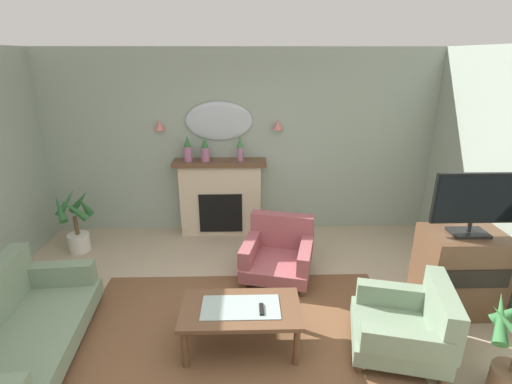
{
  "coord_description": "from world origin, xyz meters",
  "views": [
    {
      "loc": [
        0.09,
        -2.64,
        2.61
      ],
      "look_at": [
        0.2,
        1.64,
        1.04
      ],
      "focal_mm": 26.27,
      "sensor_mm": 36.0,
      "label": 1
    }
  ],
  "objects_px": {
    "wall_sconce_right": "(278,125)",
    "coffee_table": "(241,313)",
    "tv_cabinet": "(459,271)",
    "armchair_beside_couch": "(409,324)",
    "mantel_vase_left": "(205,150)",
    "wall_mirror": "(219,121)",
    "tv_flatscreen": "(475,202)",
    "wall_sconce_left": "(159,125)",
    "armchair_in_corner": "(279,252)",
    "tv_remote": "(262,309)",
    "floral_couch": "(12,331)",
    "fireplace": "(221,198)",
    "mantel_vase_right": "(188,150)",
    "potted_plant_tall_palm": "(76,223)",
    "mantel_vase_centre": "(240,148)"
  },
  "relations": [
    {
      "from": "tv_remote",
      "to": "wall_mirror",
      "type": "bearing_deg",
      "value": 101.06
    },
    {
      "from": "mantel_vase_left",
      "to": "wall_sconce_right",
      "type": "bearing_deg",
      "value": 6.52
    },
    {
      "from": "coffee_table",
      "to": "armchair_beside_couch",
      "type": "relative_size",
      "value": 1.12
    },
    {
      "from": "armchair_beside_couch",
      "to": "tv_cabinet",
      "type": "relative_size",
      "value": 1.09
    },
    {
      "from": "mantel_vase_left",
      "to": "mantel_vase_centre",
      "type": "relative_size",
      "value": 1.0
    },
    {
      "from": "coffee_table",
      "to": "tv_remote",
      "type": "distance_m",
      "value": 0.21
    },
    {
      "from": "mantel_vase_left",
      "to": "armchair_beside_couch",
      "type": "bearing_deg",
      "value": -50.85
    },
    {
      "from": "coffee_table",
      "to": "floral_couch",
      "type": "height_order",
      "value": "floral_couch"
    },
    {
      "from": "mantel_vase_left",
      "to": "floral_couch",
      "type": "relative_size",
      "value": 0.2
    },
    {
      "from": "tv_remote",
      "to": "tv_cabinet",
      "type": "relative_size",
      "value": 0.18
    },
    {
      "from": "wall_mirror",
      "to": "coffee_table",
      "type": "relative_size",
      "value": 0.87
    },
    {
      "from": "mantel_vase_left",
      "to": "wall_mirror",
      "type": "height_order",
      "value": "wall_mirror"
    },
    {
      "from": "coffee_table",
      "to": "floral_couch",
      "type": "distance_m",
      "value": 2.02
    },
    {
      "from": "mantel_vase_right",
      "to": "wall_sconce_right",
      "type": "height_order",
      "value": "wall_sconce_right"
    },
    {
      "from": "mantel_vase_left",
      "to": "tv_flatscreen",
      "type": "bearing_deg",
      "value": -34.05
    },
    {
      "from": "mantel_vase_left",
      "to": "mantel_vase_centre",
      "type": "height_order",
      "value": "mantel_vase_left"
    },
    {
      "from": "tv_cabinet",
      "to": "armchair_beside_couch",
      "type": "bearing_deg",
      "value": -140.64
    },
    {
      "from": "mantel_vase_right",
      "to": "mantel_vase_centre",
      "type": "bearing_deg",
      "value": 0.0
    },
    {
      "from": "tv_remote",
      "to": "potted_plant_tall_palm",
      "type": "bearing_deg",
      "value": 141.61
    },
    {
      "from": "mantel_vase_left",
      "to": "potted_plant_tall_palm",
      "type": "bearing_deg",
      "value": -164.31
    },
    {
      "from": "mantel_vase_left",
      "to": "wall_mirror",
      "type": "distance_m",
      "value": 0.47
    },
    {
      "from": "wall_mirror",
      "to": "armchair_in_corner",
      "type": "height_order",
      "value": "wall_mirror"
    },
    {
      "from": "wall_mirror",
      "to": "tv_flatscreen",
      "type": "relative_size",
      "value": 1.14
    },
    {
      "from": "potted_plant_tall_palm",
      "to": "mantel_vase_right",
      "type": "bearing_deg",
      "value": 18.1
    },
    {
      "from": "armchair_in_corner",
      "to": "mantel_vase_centre",
      "type": "bearing_deg",
      "value": 112.69
    },
    {
      "from": "wall_sconce_right",
      "to": "armchair_beside_couch",
      "type": "distance_m",
      "value": 3.14
    },
    {
      "from": "mantel_vase_left",
      "to": "armchair_beside_couch",
      "type": "xyz_separation_m",
      "value": [
        2.06,
        -2.53,
        -1.01
      ]
    },
    {
      "from": "tv_remote",
      "to": "armchair_beside_couch",
      "type": "bearing_deg",
      "value": -2.37
    },
    {
      "from": "mantel_vase_centre",
      "to": "wall_sconce_left",
      "type": "xyz_separation_m",
      "value": [
        -1.15,
        0.12,
        0.31
      ]
    },
    {
      "from": "wall_sconce_left",
      "to": "potted_plant_tall_palm",
      "type": "bearing_deg",
      "value": -151.22
    },
    {
      "from": "fireplace",
      "to": "wall_sconce_right",
      "type": "bearing_deg",
      "value": 6.16
    },
    {
      "from": "mantel_vase_left",
      "to": "armchair_in_corner",
      "type": "bearing_deg",
      "value": -49.66
    },
    {
      "from": "wall_sconce_left",
      "to": "fireplace",
      "type": "bearing_deg",
      "value": -6.16
    },
    {
      "from": "wall_mirror",
      "to": "tv_cabinet",
      "type": "distance_m",
      "value": 3.58
    },
    {
      "from": "wall_mirror",
      "to": "coffee_table",
      "type": "xyz_separation_m",
      "value": [
        0.33,
        -2.6,
        -1.33
      ]
    },
    {
      "from": "armchair_beside_couch",
      "to": "tv_cabinet",
      "type": "distance_m",
      "value": 1.01
    },
    {
      "from": "mantel_vase_right",
      "to": "coffee_table",
      "type": "bearing_deg",
      "value": -72.22
    },
    {
      "from": "mantel_vase_left",
      "to": "mantel_vase_centre",
      "type": "xyz_separation_m",
      "value": [
        0.5,
        0.0,
        0.03
      ]
    },
    {
      "from": "wall_sconce_left",
      "to": "armchair_in_corner",
      "type": "relative_size",
      "value": 0.14
    },
    {
      "from": "fireplace",
      "to": "mantel_vase_left",
      "type": "xyz_separation_m",
      "value": [
        -0.2,
        -0.03,
        0.75
      ]
    },
    {
      "from": "mantel_vase_right",
      "to": "tv_flatscreen",
      "type": "relative_size",
      "value": 0.45
    },
    {
      "from": "tv_cabinet",
      "to": "wall_mirror",
      "type": "bearing_deg",
      "value": 141.91
    },
    {
      "from": "wall_sconce_right",
      "to": "coffee_table",
      "type": "xyz_separation_m",
      "value": [
        -0.52,
        -2.55,
        -1.28
      ]
    },
    {
      "from": "mantel_vase_right",
      "to": "tv_cabinet",
      "type": "xyz_separation_m",
      "value": [
        3.09,
        -1.9,
        -0.88
      ]
    },
    {
      "from": "coffee_table",
      "to": "mantel_vase_right",
      "type": "bearing_deg",
      "value": 107.78
    },
    {
      "from": "fireplace",
      "to": "floral_couch",
      "type": "bearing_deg",
      "value": -123.31
    },
    {
      "from": "wall_mirror",
      "to": "wall_sconce_right",
      "type": "relative_size",
      "value": 6.86
    },
    {
      "from": "wall_mirror",
      "to": "tv_flatscreen",
      "type": "bearing_deg",
      "value": -38.37
    },
    {
      "from": "tv_cabinet",
      "to": "potted_plant_tall_palm",
      "type": "bearing_deg",
      "value": 163.16
    },
    {
      "from": "tv_cabinet",
      "to": "wall_sconce_right",
      "type": "bearing_deg",
      "value": 131.54
    }
  ]
}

